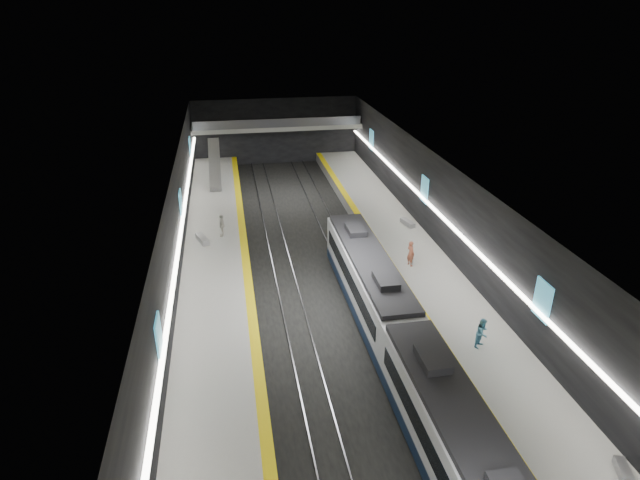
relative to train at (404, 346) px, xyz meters
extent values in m
plane|color=black|center=(-2.50, 7.59, -2.20)|extent=(70.00, 70.00, 0.00)
cube|color=beige|center=(-2.50, 7.59, 5.80)|extent=(20.00, 70.00, 0.04)
cube|color=black|center=(-12.50, 7.59, 1.80)|extent=(0.04, 70.00, 8.00)
cube|color=black|center=(7.50, 7.59, 1.80)|extent=(0.04, 70.00, 8.00)
cube|color=black|center=(-2.50, 42.59, 1.80)|extent=(20.00, 0.04, 8.00)
cube|color=slate|center=(-10.00, 7.59, -1.70)|extent=(5.00, 70.00, 1.00)
cube|color=#9C9C97|center=(-10.00, 7.59, -1.19)|extent=(5.00, 70.00, 0.02)
cube|color=yellow|center=(-7.80, 7.59, -1.18)|extent=(0.60, 70.00, 0.02)
cube|color=slate|center=(5.00, 7.59, -1.70)|extent=(5.00, 70.00, 1.00)
cube|color=#9C9C97|center=(5.00, 7.59, -1.19)|extent=(5.00, 70.00, 0.02)
cube|color=yellow|center=(2.80, 7.59, -1.18)|extent=(0.60, 70.00, 0.02)
cube|color=gray|center=(-5.72, 7.59, -2.14)|extent=(0.08, 70.00, 0.12)
cube|color=gray|center=(-4.28, 7.59, -2.14)|extent=(0.08, 70.00, 0.12)
cube|color=gray|center=(-0.72, 7.59, -2.14)|extent=(0.08, 70.00, 0.12)
cube|color=gray|center=(0.72, 7.59, -2.14)|extent=(0.08, 70.00, 0.12)
cube|color=#0F1E37|center=(0.00, -7.50, -1.45)|extent=(2.65, 15.00, 0.80)
cube|color=white|center=(0.00, -7.50, 0.20)|extent=(2.65, 15.00, 2.50)
cube|color=black|center=(0.00, -7.50, 1.60)|extent=(2.44, 14.25, 0.30)
cube|color=black|center=(0.00, -7.50, 0.25)|extent=(2.69, 13.20, 1.00)
cube|color=#0F1E37|center=(0.00, 7.50, -1.45)|extent=(2.65, 15.00, 0.80)
cube|color=white|center=(0.00, 7.50, 0.20)|extent=(2.65, 15.00, 2.50)
cube|color=black|center=(0.00, 7.50, 1.60)|extent=(2.44, 14.25, 0.30)
cube|color=black|center=(0.00, 7.50, 0.25)|extent=(2.69, 13.20, 1.00)
cube|color=black|center=(0.00, -0.02, 0.15)|extent=(1.85, 0.05, 1.20)
cube|color=#43A9CB|center=(-12.42, -0.41, 2.30)|extent=(0.10, 1.50, 2.20)
cube|color=#43A9CB|center=(-12.42, 17.59, 2.30)|extent=(0.10, 1.50, 2.20)
cube|color=#43A9CB|center=(-12.42, 34.59, 2.30)|extent=(0.10, 1.50, 2.20)
cube|color=#43A9CB|center=(7.42, -0.41, 2.30)|extent=(0.10, 1.50, 2.20)
cube|color=#43A9CB|center=(7.42, 17.59, 2.30)|extent=(0.10, 1.50, 2.20)
cube|color=#43A9CB|center=(7.42, 34.59, 2.30)|extent=(0.10, 1.50, 2.20)
cube|color=white|center=(-12.30, 7.59, 1.60)|extent=(0.25, 68.60, 0.12)
cube|color=white|center=(7.30, 7.59, 1.60)|extent=(0.25, 68.60, 0.12)
cube|color=gray|center=(-2.50, 40.59, 2.80)|extent=(20.00, 3.00, 0.50)
cube|color=#47474C|center=(-2.50, 39.14, 3.55)|extent=(19.60, 0.08, 1.00)
cube|color=#99999E|center=(-10.00, 33.59, 0.70)|extent=(1.20, 7.50, 3.92)
cube|color=#99999E|center=(-11.10, 18.00, -0.95)|extent=(1.17, 2.06, 0.49)
cube|color=#99999E|center=(6.73, -8.88, -0.99)|extent=(0.99, 1.71, 0.40)
cube|color=#99999E|center=(6.45, 18.41, -0.98)|extent=(0.89, 1.81, 0.43)
imported|color=#AB583F|center=(4.18, 11.07, -0.22)|extent=(0.67, 0.83, 1.96)
imported|color=#5396B4|center=(4.90, 0.76, -0.29)|extent=(1.12, 1.08, 1.82)
imported|color=beige|center=(-9.47, 18.91, -0.25)|extent=(0.54, 1.14, 1.89)
camera|label=1|loc=(-8.59, -22.46, 17.19)|focal=30.00mm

